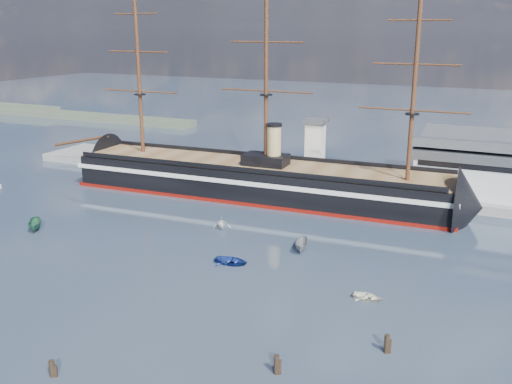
% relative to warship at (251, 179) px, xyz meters
% --- Properties ---
extents(ground, '(600.00, 600.00, 0.00)m').
position_rel_warship_xyz_m(ground, '(8.08, -20.00, -4.04)').
color(ground, '#1F2E45').
rests_on(ground, ground).
extents(quay, '(180.00, 18.00, 2.00)m').
position_rel_warship_xyz_m(quay, '(18.08, 16.00, -4.04)').
color(quay, slate).
rests_on(quay, ground).
extents(quay_tower, '(5.00, 5.00, 15.00)m').
position_rel_warship_xyz_m(quay_tower, '(11.08, 13.00, 5.72)').
color(quay_tower, silver).
rests_on(quay_tower, ground).
extents(shoreline, '(120.00, 10.00, 4.00)m').
position_rel_warship_xyz_m(shoreline, '(-131.15, 75.00, -2.59)').
color(shoreline, '#3F4C38').
rests_on(shoreline, ground).
extents(warship, '(113.22, 20.14, 53.94)m').
position_rel_warship_xyz_m(warship, '(0.00, 0.00, 0.00)').
color(warship, black).
rests_on(warship, ground).
extents(motorboat_a, '(6.85, 6.10, 2.70)m').
position_rel_warship_xyz_m(motorboat_a, '(-27.88, -39.49, -4.04)').
color(motorboat_a, '#276042').
rests_on(motorboat_a, ground).
extents(motorboat_b, '(1.64, 3.69, 1.69)m').
position_rel_warship_xyz_m(motorboat_b, '(14.25, -37.96, -4.04)').
color(motorboat_b, navy).
rests_on(motorboat_b, ground).
extents(motorboat_c, '(6.88, 3.86, 2.60)m').
position_rel_warship_xyz_m(motorboat_c, '(22.98, -27.58, -4.04)').
color(motorboat_c, gray).
rests_on(motorboat_c, ground).
extents(motorboat_d, '(7.15, 5.97, 2.43)m').
position_rel_warship_xyz_m(motorboat_d, '(4.41, -22.89, -4.04)').
color(motorboat_d, silver).
rests_on(motorboat_d, ground).
extents(motorboat_e, '(1.18, 2.80, 1.29)m').
position_rel_warship_xyz_m(motorboat_e, '(38.29, -41.20, -4.04)').
color(motorboat_e, white).
rests_on(motorboat_e, ground).
extents(piling_near_mid, '(0.64, 0.64, 2.74)m').
position_rel_warship_xyz_m(piling_near_mid, '(10.46, -74.92, -4.04)').
color(piling_near_mid, black).
rests_on(piling_near_mid, ground).
extents(piling_near_right, '(0.64, 0.64, 3.11)m').
position_rel_warship_xyz_m(piling_near_right, '(33.34, -63.79, -4.04)').
color(piling_near_right, black).
rests_on(piling_near_right, ground).
extents(piling_far_right, '(0.64, 0.64, 3.13)m').
position_rel_warship_xyz_m(piling_far_right, '(43.79, -54.10, -4.04)').
color(piling_far_right, black).
rests_on(piling_far_right, ground).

